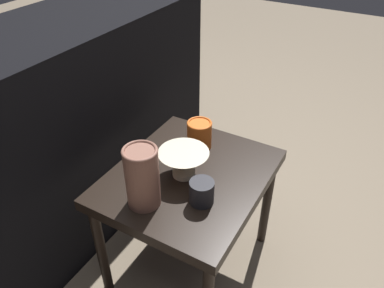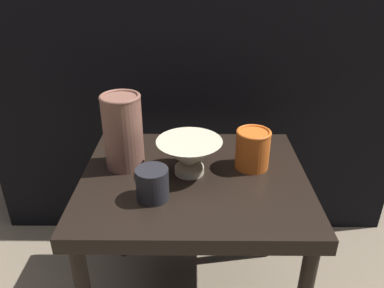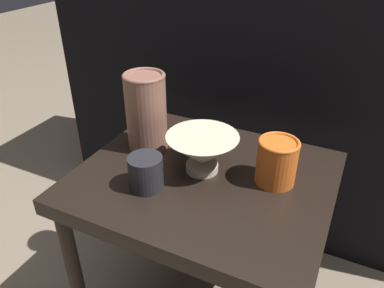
# 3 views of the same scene
# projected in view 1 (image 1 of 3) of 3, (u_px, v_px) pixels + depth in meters

# --- Properties ---
(ground_plane) EXTENTS (8.00, 8.00, 0.00)m
(ground_plane) POSITION_uv_depth(u_px,v_px,m) (190.00, 261.00, 1.56)
(ground_plane) COLOR #7F705B
(table) EXTENTS (0.59, 0.50, 0.48)m
(table) POSITION_uv_depth(u_px,v_px,m) (189.00, 186.00, 1.31)
(table) COLOR black
(table) RESTS_ON ground_plane
(couch_backdrop) EXTENTS (1.49, 0.50, 0.88)m
(couch_backdrop) POSITION_uv_depth(u_px,v_px,m) (61.00, 133.00, 1.55)
(couch_backdrop) COLOR black
(couch_backdrop) RESTS_ON ground_plane
(bowl) EXTENTS (0.17, 0.17, 0.09)m
(bowl) POSITION_uv_depth(u_px,v_px,m) (184.00, 162.00, 1.25)
(bowl) COLOR beige
(bowl) RESTS_ON table
(vase_textured_left) EXTENTS (0.11, 0.11, 0.20)m
(vase_textured_left) POSITION_uv_depth(u_px,v_px,m) (142.00, 176.00, 1.11)
(vase_textured_left) COLOR brown
(vase_textured_left) RESTS_ON table
(vase_colorful_right) EXTENTS (0.09, 0.09, 0.11)m
(vase_colorful_right) POSITION_uv_depth(u_px,v_px,m) (199.00, 134.00, 1.38)
(vase_colorful_right) COLOR orange
(vase_colorful_right) RESTS_ON table
(cup) EXTENTS (0.08, 0.08, 0.08)m
(cup) POSITION_uv_depth(u_px,v_px,m) (202.00, 192.00, 1.15)
(cup) COLOR #232328
(cup) RESTS_ON table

